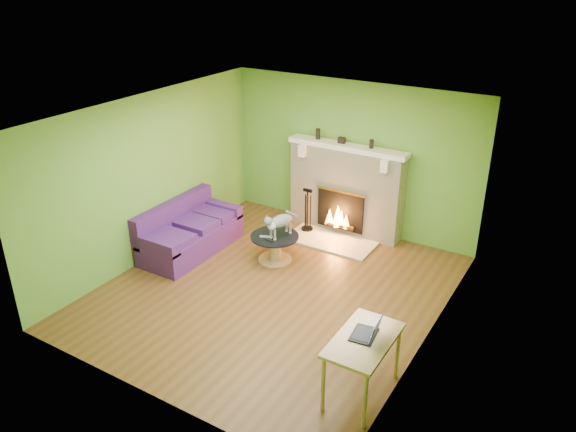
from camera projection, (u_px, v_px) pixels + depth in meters
name	position (u px, v px, depth m)	size (l,w,h in m)	color
floor	(274.00, 290.00, 8.13)	(5.00, 5.00, 0.00)	brown
ceiling	(271.00, 114.00, 7.04)	(5.00, 5.00, 0.00)	white
wall_back	(352.00, 157.00, 9.53)	(5.00, 5.00, 0.00)	#609731
wall_front	(139.00, 295.00, 5.64)	(5.00, 5.00, 0.00)	#609731
wall_left	(150.00, 178.00, 8.64)	(5.00, 5.00, 0.00)	#609731
wall_right	(435.00, 249.00, 6.53)	(5.00, 5.00, 0.00)	#609731
window_frame	(409.00, 263.00, 5.73)	(1.20, 1.20, 0.00)	silver
window_pane	(409.00, 263.00, 5.73)	(1.06, 1.06, 0.00)	white
fireplace	(346.00, 190.00, 9.60)	(2.10, 0.46, 1.58)	beige
hearth	(331.00, 241.00, 9.52)	(1.50, 0.75, 0.03)	beige
mantel	(347.00, 147.00, 9.27)	(2.10, 0.28, 0.08)	white
sofa	(189.00, 233.00, 9.14)	(0.85, 1.79, 0.80)	#42185D
coffee_table	(275.00, 246.00, 8.85)	(0.76, 0.76, 0.43)	tan
desk	(363.00, 345.00, 5.95)	(0.57, 0.99, 0.73)	tan
cat	(281.00, 224.00, 8.68)	(0.24, 0.66, 0.42)	slate
remote_silver	(265.00, 237.00, 8.72)	(0.17, 0.04, 0.02)	gray
remote_black	(270.00, 240.00, 8.62)	(0.16, 0.04, 0.02)	black
laptop	(365.00, 326.00, 5.91)	(0.29, 0.33, 0.25)	black
fire_tools	(307.00, 209.00, 9.73)	(0.21, 0.21, 0.77)	black
mantel_vase_left	(318.00, 134.00, 9.50)	(0.08, 0.08, 0.18)	black
mantel_vase_right	(372.00, 144.00, 9.05)	(0.07, 0.07, 0.14)	black
mantel_box	(342.00, 140.00, 9.31)	(0.12, 0.08, 0.10)	black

